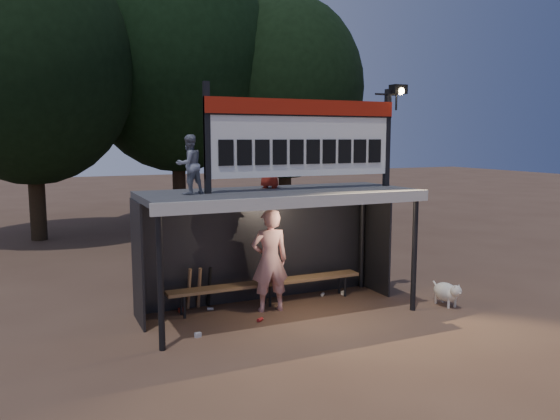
% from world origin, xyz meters
% --- Properties ---
extents(ground, '(80.00, 80.00, 0.00)m').
position_xyz_m(ground, '(0.00, 0.00, 0.00)').
color(ground, '#4F3627').
rests_on(ground, ground).
extents(player, '(0.77, 0.55, 1.96)m').
position_xyz_m(player, '(-0.10, 0.21, 0.98)').
color(player, white).
rests_on(player, ground).
extents(child_a, '(0.59, 0.53, 1.01)m').
position_xyz_m(child_a, '(-1.67, -0.01, 2.83)').
color(child_a, gray).
rests_on(child_a, dugout_shelter).
extents(child_b, '(0.55, 0.53, 0.95)m').
position_xyz_m(child_b, '(0.03, 0.49, 2.79)').
color(child_b, maroon).
rests_on(child_b, dugout_shelter).
extents(dugout_shelter, '(5.10, 2.08, 2.32)m').
position_xyz_m(dugout_shelter, '(0.00, 0.24, 1.85)').
color(dugout_shelter, '#3A3A3C').
rests_on(dugout_shelter, ground).
extents(scoreboard_assembly, '(4.10, 0.27, 1.99)m').
position_xyz_m(scoreboard_assembly, '(0.56, -0.01, 3.32)').
color(scoreboard_assembly, black).
rests_on(scoreboard_assembly, dugout_shelter).
extents(bench, '(4.00, 0.35, 0.48)m').
position_xyz_m(bench, '(0.00, 0.55, 0.43)').
color(bench, olive).
rests_on(bench, ground).
extents(tree_left, '(6.46, 6.46, 9.27)m').
position_xyz_m(tree_left, '(-4.00, 10.00, 5.51)').
color(tree_left, '#2F2215').
rests_on(tree_left, ground).
extents(tree_mid, '(7.22, 7.22, 10.36)m').
position_xyz_m(tree_mid, '(1.00, 11.50, 6.17)').
color(tree_mid, '#302015').
rests_on(tree_mid, ground).
extents(tree_right, '(6.08, 6.08, 8.72)m').
position_xyz_m(tree_right, '(5.00, 10.50, 5.19)').
color(tree_right, black).
rests_on(tree_right, ground).
extents(dog, '(0.36, 0.81, 0.49)m').
position_xyz_m(dog, '(3.18, -0.95, 0.28)').
color(dog, white).
rests_on(dog, ground).
extents(bats, '(0.48, 0.33, 0.84)m').
position_xyz_m(bats, '(-1.31, 0.82, 0.43)').
color(bats, '#9A6E47').
rests_on(bats, ground).
extents(litter, '(3.59, 1.51, 0.08)m').
position_xyz_m(litter, '(-0.35, 0.30, 0.04)').
color(litter, '#B02C1E').
rests_on(litter, ground).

